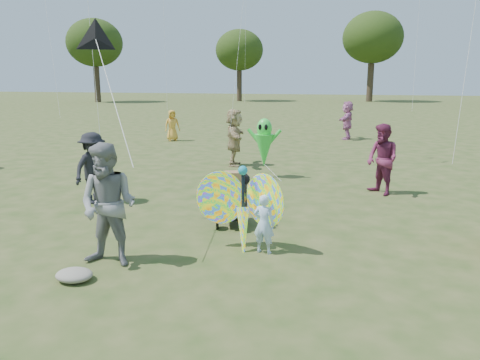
# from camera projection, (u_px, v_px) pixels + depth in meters

# --- Properties ---
(ground) EXTENTS (160.00, 160.00, 0.00)m
(ground) POSITION_uv_depth(u_px,v_px,m) (227.00, 272.00, 7.06)
(ground) COLOR #51592B
(ground) RESTS_ON ground
(child_girl) EXTENTS (0.39, 0.28, 1.01)m
(child_girl) POSITION_uv_depth(u_px,v_px,m) (264.00, 224.00, 7.75)
(child_girl) COLOR #B4D6FF
(child_girl) RESTS_ON ground
(adult_man) EXTENTS (0.94, 0.73, 1.93)m
(adult_man) POSITION_uv_depth(u_px,v_px,m) (109.00, 205.00, 7.17)
(adult_man) COLOR gray
(adult_man) RESTS_ON ground
(grey_bag) EXTENTS (0.55, 0.45, 0.17)m
(grey_bag) POSITION_uv_depth(u_px,v_px,m) (74.00, 275.00, 6.75)
(grey_bag) COLOR gray
(grey_bag) RESTS_ON ground
(crowd_b) EXTENTS (0.87, 1.19, 1.66)m
(crowd_b) POSITION_uv_depth(u_px,v_px,m) (93.00, 168.00, 10.85)
(crowd_b) COLOR black
(crowd_b) RESTS_ON ground
(crowd_d) EXTENTS (0.92, 1.83, 1.88)m
(crowd_d) POSITION_uv_depth(u_px,v_px,m) (234.00, 137.00, 15.49)
(crowd_d) COLOR tan
(crowd_d) RESTS_ON ground
(crowd_e) EXTENTS (1.07, 1.10, 1.78)m
(crowd_e) POSITION_uv_depth(u_px,v_px,m) (382.00, 159.00, 11.62)
(crowd_e) COLOR #6F2547
(crowd_e) RESTS_ON ground
(crowd_g) EXTENTS (0.84, 0.77, 1.43)m
(crowd_g) POSITION_uv_depth(u_px,v_px,m) (172.00, 125.00, 21.70)
(crowd_g) COLOR gold
(crowd_g) RESTS_ON ground
(crowd_j) EXTENTS (0.71, 1.72, 1.81)m
(crowd_j) POSITION_uv_depth(u_px,v_px,m) (347.00, 120.00, 22.25)
(crowd_j) COLOR #BB6BA0
(crowd_j) RESTS_ON ground
(jogging_stroller) EXTENTS (0.71, 1.13, 1.09)m
(jogging_stroller) POSITION_uv_depth(u_px,v_px,m) (235.00, 194.00, 9.27)
(jogging_stroller) COLOR black
(jogging_stroller) RESTS_ON ground
(butterfly_kite) EXTENTS (1.74, 0.75, 1.64)m
(butterfly_kite) POSITION_uv_depth(u_px,v_px,m) (243.00, 209.00, 7.90)
(butterfly_kite) COLOR #F94B27
(butterfly_kite) RESTS_ON ground
(delta_kite_rig) EXTENTS (2.16, 2.26, 2.47)m
(delta_kite_rig) POSITION_uv_depth(u_px,v_px,m) (96.00, 40.00, 8.84)
(delta_kite_rig) COLOR black
(delta_kite_rig) RESTS_ON ground
(alien_kite) EXTENTS (1.12, 0.69, 1.74)m
(alien_kite) POSITION_uv_depth(u_px,v_px,m) (264.00, 145.00, 13.61)
(alien_kite) COLOR #33DA41
(alien_kite) RESTS_ON ground
(tree_line) EXTENTS (91.78, 33.60, 10.79)m
(tree_line) POSITION_uv_depth(u_px,v_px,m) (390.00, 38.00, 47.07)
(tree_line) COLOR #3A2D21
(tree_line) RESTS_ON ground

